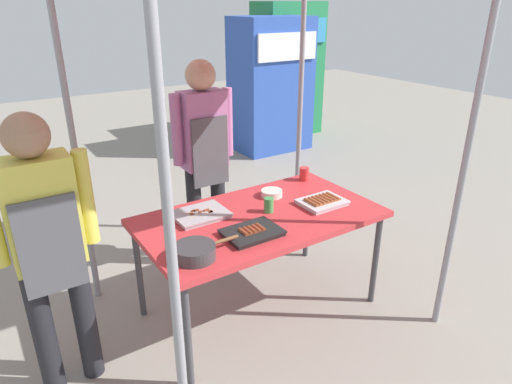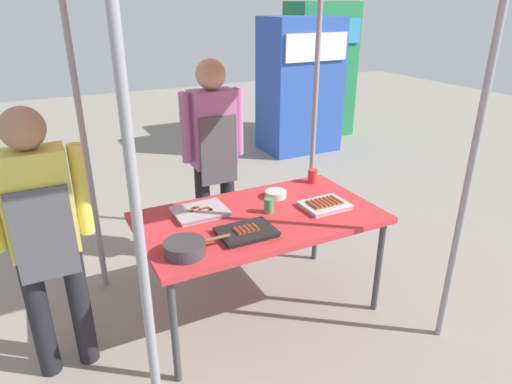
# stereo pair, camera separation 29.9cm
# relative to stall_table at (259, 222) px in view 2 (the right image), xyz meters

# --- Properties ---
(ground_plane) EXTENTS (18.00, 18.00, 0.00)m
(ground_plane) POSITION_rel_stall_table_xyz_m (0.00, 0.00, -0.70)
(ground_plane) COLOR gray
(stall_table) EXTENTS (1.60, 0.90, 0.75)m
(stall_table) POSITION_rel_stall_table_xyz_m (0.00, 0.00, 0.00)
(stall_table) COLOR #C63338
(stall_table) RESTS_ON ground
(tray_grilled_sausages) EXTENTS (0.31, 0.24, 0.05)m
(tray_grilled_sausages) POSITION_rel_stall_table_xyz_m (0.46, -0.10, 0.07)
(tray_grilled_sausages) COLOR silver
(tray_grilled_sausages) RESTS_ON stall_table
(tray_meat_skewers) EXTENTS (0.35, 0.28, 0.04)m
(tray_meat_skewers) POSITION_rel_stall_table_xyz_m (-0.35, 0.20, 0.07)
(tray_meat_skewers) COLOR #ADADB2
(tray_meat_skewers) RESTS_ON stall_table
(tray_pork_links) EXTENTS (0.35, 0.26, 0.05)m
(tray_pork_links) POSITION_rel_stall_table_xyz_m (-0.20, -0.20, 0.07)
(tray_pork_links) COLOR black
(tray_pork_links) RESTS_ON stall_table
(cooking_wok) EXTENTS (0.40, 0.24, 0.08)m
(cooking_wok) POSITION_rel_stall_table_xyz_m (-0.60, -0.26, 0.10)
(cooking_wok) COLOR #38383A
(cooking_wok) RESTS_ON stall_table
(condiment_bowl) EXTENTS (0.16, 0.16, 0.05)m
(condiment_bowl) POSITION_rel_stall_table_xyz_m (0.25, 0.22, 0.08)
(condiment_bowl) COLOR silver
(condiment_bowl) RESTS_ON stall_table
(drink_cup_near_edge) EXTENTS (0.08, 0.08, 0.11)m
(drink_cup_near_edge) POSITION_rel_stall_table_xyz_m (0.65, 0.34, 0.11)
(drink_cup_near_edge) COLOR red
(drink_cup_near_edge) RESTS_ON stall_table
(drink_cup_by_wok) EXTENTS (0.07, 0.07, 0.10)m
(drink_cup_by_wok) POSITION_rel_stall_table_xyz_m (0.08, 0.01, 0.10)
(drink_cup_by_wok) COLOR #3F994C
(drink_cup_by_wok) RESTS_ON stall_table
(vendor_woman) EXTENTS (0.52, 0.24, 1.68)m
(vendor_woman) POSITION_rel_stall_table_xyz_m (0.01, 0.80, 0.31)
(vendor_woman) COLOR black
(vendor_woman) RESTS_ON ground
(customer_nearby) EXTENTS (0.52, 0.23, 1.61)m
(customer_nearby) POSITION_rel_stall_table_xyz_m (-1.29, 0.03, 0.25)
(customer_nearby) COLOR black
(customer_nearby) RESTS_ON ground
(neighbor_stall_left) EXTENTS (1.04, 0.67, 2.07)m
(neighbor_stall_left) POSITION_rel_stall_table_xyz_m (3.01, 3.73, 0.34)
(neighbor_stall_left) COLOR #237F47
(neighbor_stall_left) RESTS_ON ground
(neighbor_stall_right) EXTENTS (1.06, 0.77, 1.88)m
(neighbor_stall_right) POSITION_rel_stall_table_xyz_m (2.29, 3.17, 0.25)
(neighbor_stall_right) COLOR #2D51B2
(neighbor_stall_right) RESTS_ON ground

